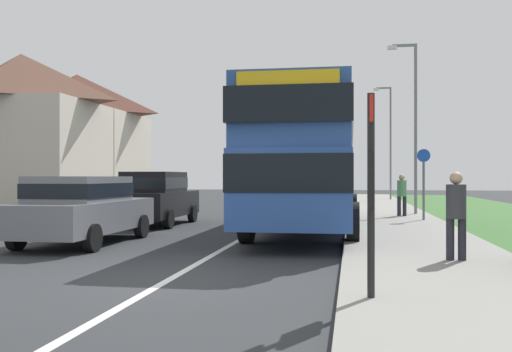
{
  "coord_description": "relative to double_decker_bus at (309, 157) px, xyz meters",
  "views": [
    {
      "loc": [
        2.77,
        -8.44,
        1.59
      ],
      "look_at": [
        0.62,
        4.42,
        1.6
      ],
      "focal_mm": 40.2,
      "sensor_mm": 36.0,
      "label": 1
    }
  ],
  "objects": [
    {
      "name": "ground_plane",
      "position": [
        -1.54,
        -8.03,
        -2.14
      ],
      "size": [
        120.0,
        120.0,
        0.0
      ],
      "primitive_type": "plane",
      "color": "#2D3033"
    },
    {
      "name": "street_lamp_far",
      "position": [
        3.59,
        21.29,
        2.08
      ],
      "size": [
        1.14,
        0.2,
        7.35
      ],
      "color": "slate",
      "rests_on": "ground_plane"
    },
    {
      "name": "parked_car_grey",
      "position": [
        -5.01,
        -3.86,
        -1.26
      ],
      "size": [
        1.94,
        4.6,
        1.59
      ],
      "color": "slate",
      "rests_on": "ground_plane"
    },
    {
      "name": "pedestrian_walking_away",
      "position": [
        3.07,
        5.44,
        -1.17
      ],
      "size": [
        0.34,
        0.34,
        1.67
      ],
      "color": "#23232D",
      "rests_on": "ground_plane"
    },
    {
      "name": "pavement_near_side",
      "position": [
        2.66,
        -2.03,
        -2.08
      ],
      "size": [
        3.2,
        68.0,
        0.12
      ],
      "primitive_type": "cube",
      "color": "gray",
      "rests_on": "ground_plane"
    },
    {
      "name": "double_decker_bus",
      "position": [
        0.0,
        0.0,
        0.0
      ],
      "size": [
        2.8,
        11.09,
        3.7
      ],
      "color": "#284C93",
      "rests_on": "ground_plane"
    },
    {
      "name": "pedestrian_at_stop",
      "position": [
        3.03,
        -5.99,
        -1.17
      ],
      "size": [
        0.34,
        0.34,
        1.67
      ],
      "color": "#23232D",
      "rests_on": "ground_plane"
    },
    {
      "name": "parked_car_black",
      "position": [
        -5.09,
        1.44,
        -1.2
      ],
      "size": [
        1.87,
        4.27,
        1.74
      ],
      "color": "black",
      "rests_on": "ground_plane"
    },
    {
      "name": "street_lamp_mid",
      "position": [
        3.61,
        6.86,
        1.82
      ],
      "size": [
        1.14,
        0.2,
        6.84
      ],
      "color": "slate",
      "rests_on": "ground_plane"
    },
    {
      "name": "house_terrace_far_side",
      "position": [
        -14.75,
        12.12,
        1.66
      ],
      "size": [
        7.15,
        11.41,
        7.6
      ],
      "color": "beige",
      "rests_on": "ground_plane"
    },
    {
      "name": "cycle_route_sign",
      "position": [
        3.63,
        3.59,
        -0.72
      ],
      "size": [
        0.44,
        0.08,
        2.52
      ],
      "color": "slate",
      "rests_on": "ground_plane"
    },
    {
      "name": "bus_stop_sign",
      "position": [
        1.46,
        -9.38,
        -0.6
      ],
      "size": [
        0.09,
        0.52,
        2.6
      ],
      "color": "black",
      "rests_on": "ground_plane"
    },
    {
      "name": "lane_marking_centre",
      "position": [
        -1.54,
        -0.03,
        -2.14
      ],
      "size": [
        0.14,
        60.0,
        0.01
      ],
      "primitive_type": "cube",
      "color": "silver",
      "rests_on": "ground_plane"
    }
  ]
}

